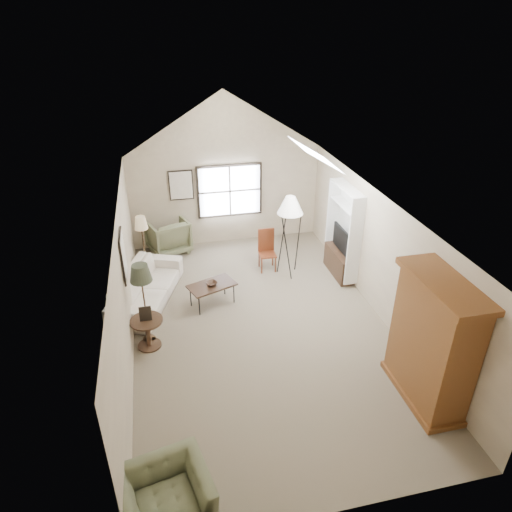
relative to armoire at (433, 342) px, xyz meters
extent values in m
cube|color=#756B54|center=(-2.18, 2.40, -1.10)|extent=(5.00, 8.00, 0.01)
cube|color=#BCAC8E|center=(-2.18, 6.40, 0.15)|extent=(5.00, 0.01, 2.50)
cube|color=#BCAC8E|center=(-2.18, -1.60, 0.15)|extent=(5.00, 0.01, 2.50)
cube|color=#BCAC8E|center=(-4.68, 2.40, 0.15)|extent=(0.01, 8.00, 2.50)
cube|color=#BCAC8E|center=(0.32, 2.40, 0.15)|extent=(0.01, 8.00, 2.50)
cube|color=black|center=(-2.08, 6.36, 0.35)|extent=(1.72, 0.08, 1.42)
cube|color=black|center=(-4.65, 2.70, 0.65)|extent=(0.68, 0.04, 0.88)
cube|color=black|center=(-3.33, 6.37, 0.60)|extent=(0.62, 0.04, 0.78)
cube|color=brown|center=(0.00, 0.00, 0.00)|extent=(0.60, 1.50, 2.20)
cube|color=white|center=(0.16, 4.00, 0.05)|extent=(0.32, 1.30, 2.10)
cube|color=#382316|center=(0.14, 4.00, -0.80)|extent=(0.34, 1.18, 0.60)
cube|color=black|center=(0.14, 4.00, -0.18)|extent=(0.05, 0.90, 0.55)
imported|color=beige|center=(-4.38, 3.86, -0.75)|extent=(1.73, 2.60, 0.71)
imported|color=#676C4B|center=(-4.22, -1.18, -0.75)|extent=(1.27, 1.16, 0.71)
imported|color=#71724F|center=(-3.78, 6.10, -0.65)|extent=(1.23, 1.24, 0.90)
cube|color=#331E14|center=(-3.01, 3.38, -0.85)|extent=(1.11, 0.85, 0.50)
imported|color=#332315|center=(-3.01, 3.38, -0.57)|extent=(0.30, 0.30, 0.06)
cylinder|color=#3C2C18|center=(-4.38, 2.26, -0.80)|extent=(0.78, 0.78, 0.61)
cube|color=maroon|center=(-1.49, 4.59, -0.59)|extent=(0.42, 0.42, 1.02)
camera|label=1|loc=(-3.91, -4.84, 4.55)|focal=32.00mm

